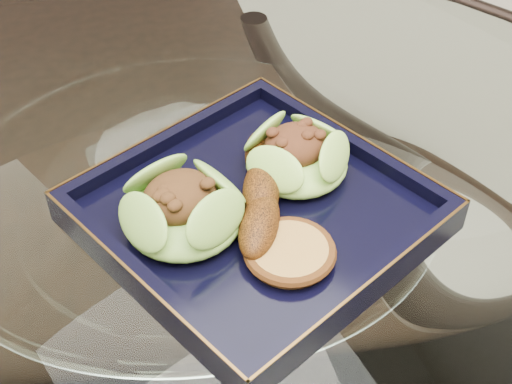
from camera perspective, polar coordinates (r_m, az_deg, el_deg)
dining_table at (r=0.79m, az=-4.16°, el=-11.19°), size 1.13×1.13×0.77m
dining_chair at (r=1.11m, az=-13.11°, el=6.71°), size 0.61×0.61×1.07m
navy_plate at (r=0.65m, az=0.00°, el=-1.93°), size 0.30×0.30×0.02m
lettuce_wrap_left at (r=0.62m, az=-5.86°, el=-1.56°), size 0.13×0.13×0.04m
lettuce_wrap_right at (r=0.67m, az=3.28°, el=2.73°), size 0.10×0.10×0.03m
roasted_plantain at (r=0.64m, az=0.41°, el=0.13°), size 0.13×0.14×0.03m
crumb_patty at (r=0.60m, az=2.72°, el=-4.89°), size 0.08×0.08×0.01m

